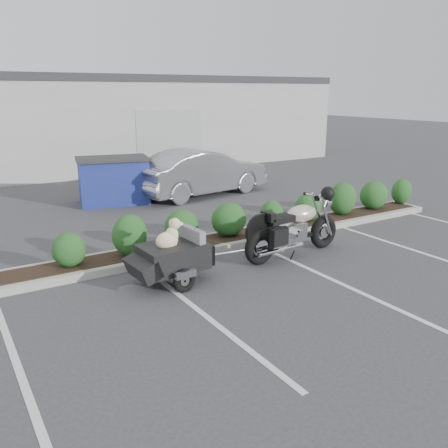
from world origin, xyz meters
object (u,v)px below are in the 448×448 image
sedan (202,172)px  pet_trailer (172,256)px  motorcycle (294,229)px  dumpster (113,180)px

sedan → pet_trailer: bearing=138.1°
motorcycle → sedan: size_ratio=0.55×
motorcycle → sedan: 6.45m
sedan → motorcycle: bearing=159.4°
pet_trailer → sedan: 7.52m
pet_trailer → sedan: bearing=52.8°
dumpster → sedan: bearing=3.7°
sedan → dumpster: 2.89m
pet_trailer → sedan: size_ratio=0.44×
motorcycle → pet_trailer: size_ratio=1.25×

